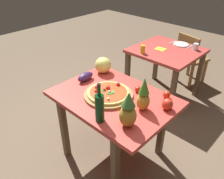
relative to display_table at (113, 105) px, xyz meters
The scene contains 20 objects.
ground_plane 0.67m from the display_table, ahead, with size 10.00×10.00×0.00m, color brown.
display_table is the anchor object (origin of this frame).
background_table 1.42m from the display_table, 101.15° to the left, with size 0.89×0.87×0.78m.
dining_chair 2.07m from the display_table, 95.61° to the left, with size 0.49×0.49×0.85m.
pizza_board 0.13m from the display_table, 150.71° to the right, with size 0.47×0.47×0.03m, color olive.
pizza 0.15m from the display_table, 153.36° to the right, with size 0.41×0.41×0.06m.
wine_bottle 0.44m from the display_table, 63.98° to the right, with size 0.08×0.08×0.36m.
pineapple_left 0.41m from the display_table, ahead, with size 0.12×0.12×0.32m.
pineapple_right 0.49m from the display_table, 31.46° to the right, with size 0.14×0.14×0.31m.
melon 0.55m from the display_table, 146.59° to the left, with size 0.18×0.18×0.18m, color #EAE06B.
bell_pepper 0.53m from the display_table, 20.99° to the left, with size 0.10×0.10×0.11m, color red.
eggplant 0.46m from the display_table, behind, with size 0.20×0.09×0.09m, color #3E2355.
tomato_beside_pepper 0.52m from the display_table, 41.20° to the left, with size 0.07×0.07×0.07m, color red.
tomato_near_board 0.29m from the display_table, 62.61° to the left, with size 0.06×0.06×0.06m, color red.
drinking_glass_juice 1.15m from the display_table, 112.97° to the left, with size 0.07×0.07×0.11m, color gold.
drinking_glass_water 1.66m from the display_table, 89.31° to the left, with size 0.07×0.07×0.09m, color silver.
dinner_plate 1.70m from the display_table, 97.39° to the left, with size 0.22×0.22×0.02m, color white.
fork_utensil 1.73m from the display_table, 102.01° to the left, with size 0.02×0.18×0.01m, color silver.
knife_utensil 1.69m from the display_table, 92.67° to the left, with size 0.02×0.18×0.01m, color silver.
napkin_folded 1.38m from the display_table, 104.37° to the left, with size 0.14×0.12×0.01m, color yellow.
Camera 1 is at (1.24, -1.32, 1.99)m, focal length 36.34 mm.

